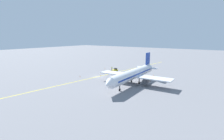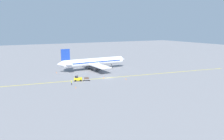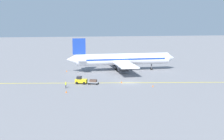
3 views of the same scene
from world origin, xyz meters
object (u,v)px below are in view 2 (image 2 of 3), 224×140
(baggage_tug_white, at_px, (78,79))
(baggage_cart_trailing, at_px, (87,79))
(ground_crew_worker, at_px, (71,82))
(traffic_cone_near_nose, at_px, (126,79))
(traffic_cone_mid_apron, at_px, (57,72))
(traffic_cone_far_edge, at_px, (104,78))
(traffic_cone_by_wingtip, at_px, (76,87))
(airplane_at_gate, at_px, (93,62))

(baggage_tug_white, bearing_deg, baggage_cart_trailing, 70.82)
(baggage_tug_white, relative_size, ground_crew_worker, 1.98)
(traffic_cone_near_nose, height_order, traffic_cone_mid_apron, same)
(baggage_cart_trailing, xyz_separation_m, traffic_cone_mid_apron, (-19.72, -6.63, -0.49))
(baggage_cart_trailing, distance_m, traffic_cone_mid_apron, 20.81)
(baggage_tug_white, relative_size, traffic_cone_mid_apron, 6.05)
(baggage_cart_trailing, relative_size, traffic_cone_near_nose, 5.30)
(ground_crew_worker, bearing_deg, traffic_cone_far_edge, 105.35)
(traffic_cone_near_nose, height_order, traffic_cone_by_wingtip, same)
(traffic_cone_by_wingtip, bearing_deg, baggage_cart_trailing, 139.37)
(baggage_cart_trailing, distance_m, ground_crew_worker, 7.81)
(traffic_cone_by_wingtip, bearing_deg, traffic_cone_near_nose, 97.39)
(baggage_cart_trailing, xyz_separation_m, traffic_cone_near_nose, (5.33, 14.32, -0.49))
(airplane_at_gate, height_order, traffic_cone_near_nose, airplane_at_gate)
(traffic_cone_far_edge, bearing_deg, traffic_cone_near_nose, 49.47)
(airplane_at_gate, height_order, baggage_tug_white, airplane_at_gate)
(airplane_at_gate, xyz_separation_m, ground_crew_worker, (22.56, -17.88, -2.80))
(traffic_cone_near_nose, xyz_separation_m, traffic_cone_by_wingtip, (2.76, -21.26, 0.00))
(airplane_at_gate, distance_m, traffic_cone_far_edge, 19.20)
(traffic_cone_mid_apron, bearing_deg, traffic_cone_by_wingtip, -0.64)
(airplane_at_gate, xyz_separation_m, traffic_cone_mid_apron, (-0.63, -17.52, -3.43))
(traffic_cone_by_wingtip, relative_size, traffic_cone_far_edge, 1.00)
(traffic_cone_mid_apron, distance_m, traffic_cone_far_edge, 23.85)
(baggage_cart_trailing, bearing_deg, traffic_cone_near_nose, 69.58)
(baggage_cart_trailing, height_order, ground_crew_worker, ground_crew_worker)
(ground_crew_worker, bearing_deg, baggage_tug_white, 139.60)
(traffic_cone_near_nose, bearing_deg, traffic_cone_mid_apron, -140.10)
(airplane_at_gate, relative_size, traffic_cone_mid_apron, 64.55)
(airplane_at_gate, bearing_deg, traffic_cone_near_nose, 8.01)
(airplane_at_gate, distance_m, traffic_cone_by_wingtip, 32.68)
(baggage_tug_white, relative_size, traffic_cone_by_wingtip, 6.05)
(traffic_cone_far_edge, bearing_deg, ground_crew_worker, -74.65)
(baggage_cart_trailing, xyz_separation_m, ground_crew_worker, (3.47, -6.99, 0.15))
(airplane_at_gate, relative_size, traffic_cone_far_edge, 64.55)
(baggage_cart_trailing, distance_m, traffic_cone_by_wingtip, 10.67)
(airplane_at_gate, height_order, traffic_cone_mid_apron, airplane_at_gate)
(baggage_tug_white, distance_m, traffic_cone_near_nose, 18.59)
(baggage_cart_trailing, relative_size, ground_crew_worker, 1.74)
(airplane_at_gate, xyz_separation_m, baggage_tug_white, (18.01, -14.00, -2.81))
(baggage_cart_trailing, relative_size, traffic_cone_far_edge, 5.30)
(baggage_tug_white, xyz_separation_m, ground_crew_worker, (4.56, -3.88, 0.01))
(airplane_at_gate, height_order, baggage_cart_trailing, airplane_at_gate)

